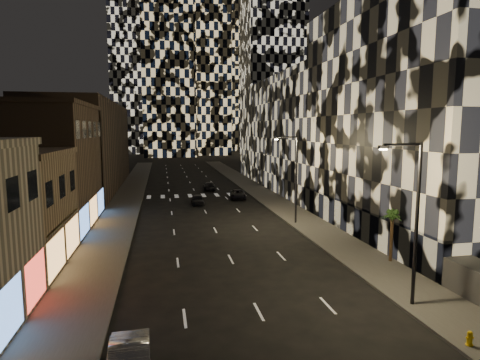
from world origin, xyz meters
name	(u,v)px	position (x,y,z in m)	size (l,w,h in m)	color
sidewalk_left	(128,197)	(-10.00, 50.00, 0.07)	(4.00, 120.00, 0.15)	#47443F
sidewalk_right	(262,193)	(10.00, 50.00, 0.07)	(4.00, 120.00, 0.15)	#47443F
curb_left	(142,197)	(-7.90, 50.00, 0.07)	(0.20, 120.00, 0.15)	#4C4C47
curb_right	(249,193)	(7.90, 50.00, 0.07)	(0.20, 120.00, 0.15)	#4C4C47
retail_brown	(39,168)	(-17.00, 33.50, 6.00)	(10.00, 15.00, 12.00)	brown
retail_filler_left	(87,147)	(-17.00, 60.00, 7.00)	(10.00, 40.00, 14.00)	brown
midrise_right	(433,117)	(20.00, 24.50, 11.00)	(16.00, 25.00, 22.00)	#232326
midrise_base	(353,220)	(12.30, 24.50, 1.50)	(0.60, 25.00, 3.00)	#383838
midrise_filler_right	(308,134)	(20.00, 57.00, 9.00)	(16.00, 40.00, 18.00)	#232326
tower_right_mid	(273,16)	(35.00, 135.00, 50.00)	(20.00, 20.00, 100.00)	black
tower_left_back	(141,4)	(-12.00, 165.00, 60.00)	(24.00, 24.00, 120.00)	black
tower_center_low	(167,21)	(-2.00, 140.00, 47.50)	(18.00, 18.00, 95.00)	black
streetlight_near	(413,213)	(8.35, 10.00, 5.35)	(2.55, 0.25, 9.00)	black
streetlight_far	(294,173)	(8.35, 30.00, 5.35)	(2.55, 0.25, 9.00)	black
car_dark_midlane	(198,200)	(-0.50, 42.75, 0.65)	(1.53, 3.79, 1.29)	black
car_dark_oncoming	(209,186)	(2.50, 55.18, 0.66)	(1.84, 4.53, 1.31)	black
car_dark_rightlane	(238,194)	(5.49, 46.00, 0.63)	(2.10, 4.56, 1.27)	black
fire_hydrant	(470,338)	(8.50, 5.61, 0.47)	(0.33, 0.32, 0.68)	yellow
palm_tree	(392,219)	(11.50, 16.94, 3.35)	(1.96, 1.98, 3.88)	#47331E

